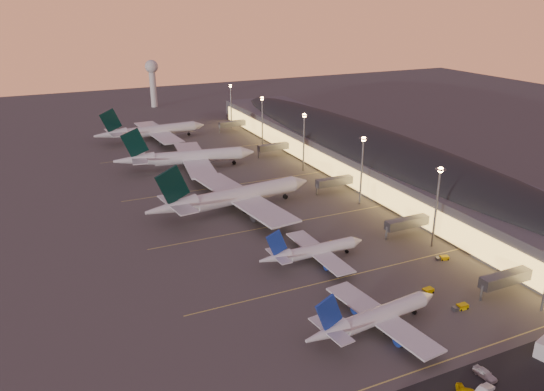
% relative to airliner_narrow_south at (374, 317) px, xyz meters
% --- Properties ---
extents(ground, '(700.00, 700.00, 0.00)m').
position_rel_airliner_narrow_south_xyz_m(ground, '(6.53, 29.25, -3.52)').
color(ground, '#484542').
extents(airliner_narrow_south, '(38.11, 34.23, 13.61)m').
position_rel_airliner_narrow_south_xyz_m(airliner_narrow_south, '(0.00, 0.00, 0.00)').
color(airliner_narrow_south, silver).
rests_on(airliner_narrow_south, ground).
extents(airliner_narrow_north, '(34.13, 30.37, 12.24)m').
position_rel_airliner_narrow_south_xyz_m(airliner_narrow_north, '(4.15, 36.39, -0.35)').
color(airliner_narrow_north, silver).
rests_on(airliner_narrow_north, ground).
extents(airliner_wide_near, '(65.26, 59.93, 20.88)m').
position_rel_airliner_narrow_south_xyz_m(airliner_wide_near, '(-2.90, 82.84, 1.86)').
color(airliner_wide_near, silver).
rests_on(airliner_wide_near, ground).
extents(airliner_wide_mid, '(63.13, 58.04, 20.21)m').
position_rel_airliner_narrow_south_xyz_m(airliner_wide_mid, '(-3.84, 139.07, 1.69)').
color(airliner_wide_mid, silver).
rests_on(airliner_wide_mid, ground).
extents(airliner_wide_far, '(60.69, 55.44, 19.41)m').
position_rel_airliner_narrow_south_xyz_m(airliner_wide_far, '(-6.41, 196.43, 1.48)').
color(airliner_wide_far, silver).
rests_on(airliner_wide_far, ground).
extents(terminal_building, '(56.35, 255.00, 17.46)m').
position_rel_airliner_narrow_south_xyz_m(terminal_building, '(68.36, 101.72, 5.26)').
color(terminal_building, '#4C4C52').
rests_on(terminal_building, ground).
extents(light_masts, '(2.20, 217.20, 25.90)m').
position_rel_airliner_narrow_south_xyz_m(light_masts, '(42.53, 94.25, 14.04)').
color(light_masts, gray).
rests_on(light_masts, ground).
extents(radar_tower, '(9.00, 9.00, 32.50)m').
position_rel_airliner_narrow_south_xyz_m(radar_tower, '(16.53, 289.25, 18.36)').
color(radar_tower, silver).
rests_on(radar_tower, ground).
extents(lane_markings, '(90.00, 180.36, 0.00)m').
position_rel_airliner_narrow_south_xyz_m(lane_markings, '(6.53, 69.25, -3.51)').
color(lane_markings, '#D8C659').
rests_on(lane_markings, ground).
extents(baggage_tug_a, '(4.21, 2.02, 1.23)m').
position_rel_airliner_narrow_south_xyz_m(baggage_tug_a, '(24.99, -1.67, -2.96)').
color(baggage_tug_a, '#EBCA02').
rests_on(baggage_tug_a, ground).
extents(baggage_tug_b, '(4.31, 2.05, 1.26)m').
position_rel_airliner_narrow_south_xyz_m(baggage_tug_b, '(22.33, 7.87, -2.94)').
color(baggage_tug_b, '#EBCA02').
rests_on(baggage_tug_b, ground).
extents(baggage_tug_c, '(3.91, 2.03, 1.11)m').
position_rel_airliner_narrow_south_xyz_m(baggage_tug_c, '(13.55, 43.18, -3.01)').
color(baggage_tug_c, '#EBCA02').
rests_on(baggage_tug_c, ground).
extents(baggage_tug_d, '(4.07, 2.45, 1.14)m').
position_rel_airliner_narrow_south_xyz_m(baggage_tug_d, '(39.39, 20.89, -3.00)').
color(baggage_tug_d, '#EBCA02').
rests_on(baggage_tug_d, ground).
extents(service_van_c, '(2.45, 5.36, 1.78)m').
position_rel_airliner_narrow_south_xyz_m(service_van_c, '(11.17, -23.12, -2.62)').
color(service_van_c, silver).
rests_on(service_van_c, ground).
extents(service_van_d, '(3.16, 4.25, 1.35)m').
position_rel_airliner_narrow_south_xyz_m(service_van_d, '(3.55, -24.69, -2.84)').
color(service_van_d, '#EBCA02').
rests_on(service_van_d, ground).
extents(service_van_e, '(5.62, 3.22, 1.75)m').
position_rel_airliner_narrow_south_xyz_m(service_van_e, '(7.35, -26.67, -2.64)').
color(service_van_e, silver).
rests_on(service_van_e, ground).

